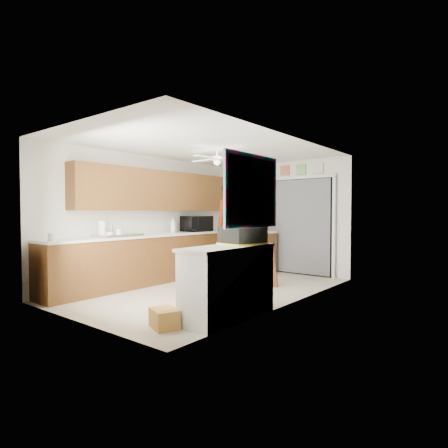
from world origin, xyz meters
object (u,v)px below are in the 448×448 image
Objects in this scene: soap_bottle at (173,225)px; dog at (224,274)px; paper_towel_roll at (102,229)px; cardboard_box at (164,318)px; suitcase at (243,235)px; cup at (109,235)px; microwave at (197,224)px; navy_crate at (204,307)px; man at (232,230)px.

soap_bottle is 0.50× the size of dog.
paper_towel_roll is 2.64m from cardboard_box.
suitcase is 0.88× the size of dog.
microwave is at bearing 91.14° from cup.
cardboard_box is at bearing -19.10° from cup.
cardboard_box is 1.04× the size of navy_crate.
soap_bottle is at bearing 164.18° from suitcase.
cardboard_box is (2.25, -3.01, -1.00)m from microwave.
soap_bottle is 3.55m from cardboard_box.
suitcase is 1.82m from dog.
paper_towel_roll reaches higher than cup.
cup reaches higher than navy_crate.
man reaches higher than microwave.
suitcase is at bearing -25.19° from soap_bottle.
navy_crate is at bearing -35.55° from soap_bottle.
dog is at bearing 48.21° from cup.
cup is at bearing -83.66° from soap_bottle.
dog is at bearing -129.42° from man.
dog is at bearing 119.91° from navy_crate.
cup reaches higher than dog.
man is (1.13, 0.55, -0.09)m from soap_bottle.
cup is 2.12m from dog.
soap_bottle is at bearing 139.01° from man.
suitcase reaches higher than dog.
microwave is at bearing 111.36° from man.
soap_bottle is at bearing 144.45° from navy_crate.
dog reaches higher than cardboard_box.
paper_towel_roll is 2.52m from man.
soap_bottle is 0.16× the size of man.
microwave is at bearing 134.54° from navy_crate.
dog is (-0.88, 1.53, 0.14)m from navy_crate.
cardboard_box is (-0.32, -1.15, -0.95)m from suitcase.
microwave is 0.97× the size of dog.
navy_crate is 0.17× the size of man.
man reaches higher than soap_bottle.
microwave is 1.11× the size of suitcase.
paper_towel_roll reaches higher than suitcase.
paper_towel_roll is 2.54m from navy_crate.
navy_crate is (2.35, 0.01, -0.97)m from paper_towel_roll.
soap_bottle is 1.26m from man.
cardboard_box is (2.21, -0.77, -0.87)m from cup.
cup is 0.21× the size of suitcase.
microwave is 1.76× the size of navy_crate.
cardboard_box is at bearing -45.39° from soap_bottle.
navy_crate is (-0.32, -0.43, -0.95)m from suitcase.
soap_bottle is (-0.14, -0.58, -0.01)m from microwave.
cup is at bearing -161.97° from suitcase.
suitcase is at bearing 8.66° from cup.
cup is 2.38m from navy_crate.
microwave is 0.60m from soap_bottle.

